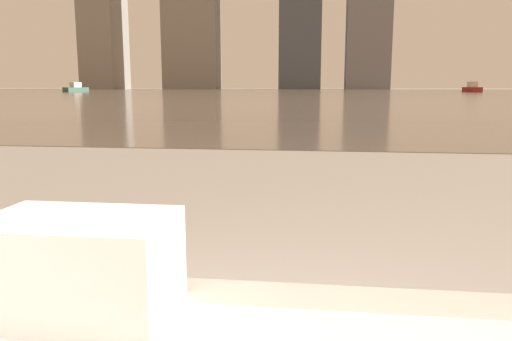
# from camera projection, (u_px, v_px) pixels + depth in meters

# --- Properties ---
(towel_stack) EXTENTS (0.30, 0.20, 0.16)m
(towel_stack) POSITION_uv_depth(u_px,v_px,m) (80.00, 265.00, 0.80)
(towel_stack) COLOR white
(towel_stack) RESTS_ON bathtub
(harbor_water) EXTENTS (180.00, 110.00, 0.01)m
(harbor_water) POSITION_uv_depth(u_px,v_px,m) (319.00, 93.00, 60.68)
(harbor_water) COLOR gray
(harbor_water) RESTS_ON ground_plane
(harbor_boat_1) EXTENTS (1.69, 3.81, 1.38)m
(harbor_boat_1) POSITION_uv_depth(u_px,v_px,m) (472.00, 88.00, 66.47)
(harbor_boat_1) COLOR maroon
(harbor_boat_1) RESTS_ON harbor_water
(harbor_boat_2) EXTENTS (2.45, 3.68, 1.31)m
(harbor_boat_2) POSITION_uv_depth(u_px,v_px,m) (76.00, 88.00, 67.94)
(harbor_boat_2) COLOR #335647
(harbor_boat_2) RESTS_ON harbor_water
(skyline_tower_3) EXTENTS (9.75, 8.02, 36.89)m
(skyline_tower_3) POSITION_uv_depth(u_px,v_px,m) (369.00, 5.00, 110.99)
(skyline_tower_3) COLOR slate
(skyline_tower_3) RESTS_ON ground_plane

